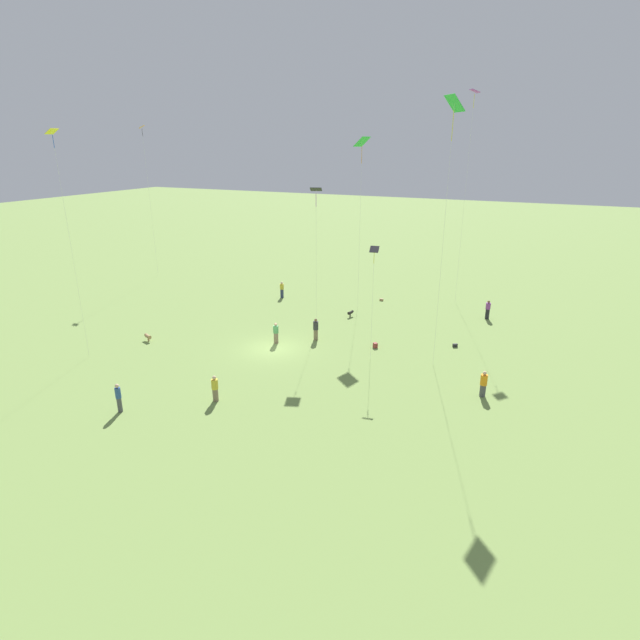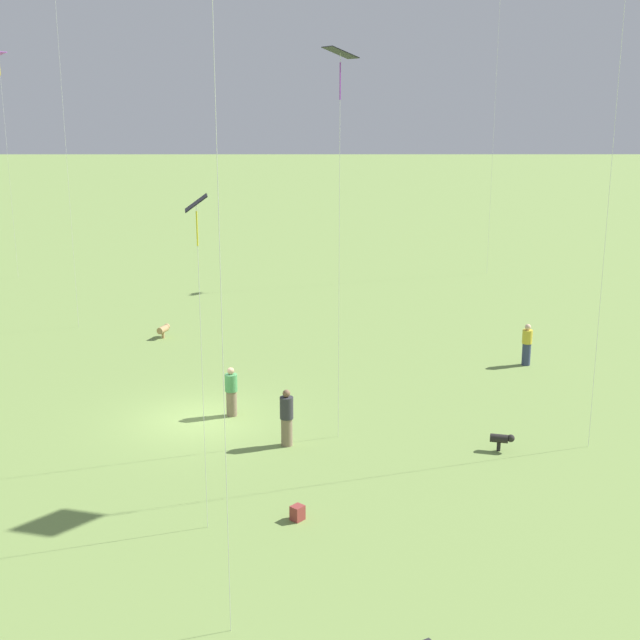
# 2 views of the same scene
# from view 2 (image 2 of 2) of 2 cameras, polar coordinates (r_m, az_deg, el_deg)

# --- Properties ---
(ground_plane) EXTENTS (240.00, 240.00, 0.00)m
(ground_plane) POSITION_cam_2_polar(r_m,az_deg,el_deg) (30.52, -7.70, -6.32)
(ground_plane) COLOR #7A994C
(person_0) EXTENTS (0.45, 0.45, 1.72)m
(person_0) POSITION_cam_2_polar(r_m,az_deg,el_deg) (30.44, -5.70, -4.61)
(person_0) COLOR #847056
(person_0) RESTS_ON ground_plane
(person_1) EXTENTS (0.52, 0.52, 1.83)m
(person_1) POSITION_cam_2_polar(r_m,az_deg,el_deg) (27.85, -2.15, -6.28)
(person_1) COLOR #847056
(person_1) RESTS_ON ground_plane
(person_3) EXTENTS (0.47, 0.47, 1.70)m
(person_3) POSITION_cam_2_polar(r_m,az_deg,el_deg) (36.68, 13.10, -1.56)
(person_3) COLOR #333D5B
(person_3) RESTS_ON ground_plane
(kite_1) EXTENTS (0.70, 0.62, 8.47)m
(kite_1) POSITION_cam_2_polar(r_m,az_deg,el_deg) (21.04, -7.89, 6.15)
(kite_1) COLOR black
(kite_1) RESTS_ON ground_plane
(kite_5) EXTENTS (0.87, 0.88, 17.14)m
(kite_5) POSITION_cam_2_polar(r_m,az_deg,el_deg) (53.61, 11.45, 19.33)
(kite_5) COLOR orange
(kite_5) RESTS_ON ground_plane
(kite_7) EXTENTS (0.83, 0.81, 12.72)m
(kite_7) POSITION_cam_2_polar(r_m,az_deg,el_deg) (54.18, -19.80, 14.81)
(kite_7) COLOR purple
(kite_7) RESTS_ON ground_plane
(kite_8) EXTENTS (1.14, 1.11, 12.00)m
(kite_8) POSITION_cam_2_polar(r_m,az_deg,el_deg) (26.69, 1.30, 15.68)
(kite_8) COLOR black
(kite_8) RESTS_ON ground_plane
(dog_0) EXTENTS (0.40, 0.75, 0.57)m
(dog_0) POSITION_cam_2_polar(r_m,az_deg,el_deg) (28.16, 11.56, -7.47)
(dog_0) COLOR black
(dog_0) RESTS_ON ground_plane
(dog_1) EXTENTS (0.81, 0.50, 0.58)m
(dog_1) POSITION_cam_2_polar(r_m,az_deg,el_deg) (40.32, -9.96, -0.58)
(dog_1) COLOR tan
(dog_1) RESTS_ON ground_plane
(picnic_bag_1) EXTENTS (0.42, 0.42, 0.40)m
(picnic_bag_1) POSITION_cam_2_polar(r_m,az_deg,el_deg) (23.59, -1.45, -12.24)
(picnic_bag_1) COLOR #933833
(picnic_bag_1) RESTS_ON ground_plane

